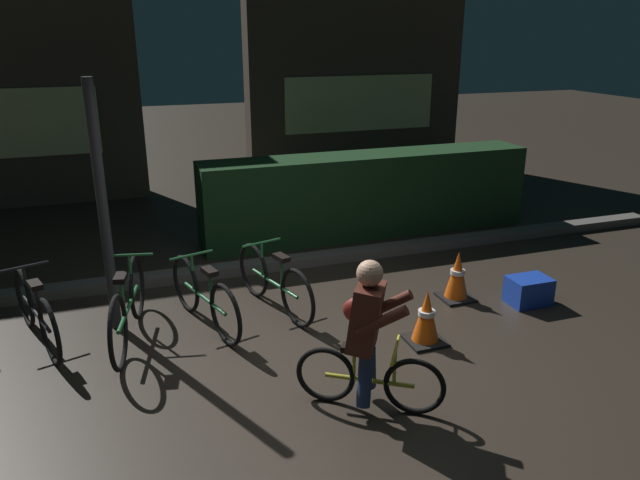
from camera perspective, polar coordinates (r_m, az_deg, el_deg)
ground_plane at (r=5.70m, az=0.10°, el=-10.71°), size 40.00×40.00×0.00m
sidewalk_curb at (r=7.58m, az=-5.44°, el=-2.39°), size 12.00×0.24×0.12m
hedge_row at (r=8.78m, az=4.48°, el=4.29°), size 4.80×0.70×1.17m
storefront_right at (r=12.85m, az=3.43°, el=16.64°), size 4.57×0.54×4.55m
street_post at (r=6.08m, az=-19.70°, el=2.62°), size 0.10×0.10×2.44m
parked_bike_left_mid at (r=6.34m, az=-25.11°, el=-6.12°), size 0.56×1.48×0.71m
parked_bike_center_left at (r=6.07m, az=-17.57°, el=-5.95°), size 0.49×1.67×0.78m
parked_bike_center_right at (r=6.17m, az=-10.79°, el=-5.26°), size 0.53×1.47×0.70m
parked_bike_right_mid at (r=6.43m, az=-4.31°, el=-3.94°), size 0.51×1.47×0.70m
traffic_cone_near at (r=5.87m, az=9.94°, el=-7.19°), size 0.36×0.36×0.54m
traffic_cone_far at (r=6.85m, az=12.76°, el=-3.34°), size 0.36×0.36×0.56m
blue_crate at (r=6.99m, az=18.98°, el=-4.52°), size 0.44×0.32×0.30m
cyclist at (r=4.72m, az=4.50°, el=-8.82°), size 1.02×0.72×1.25m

